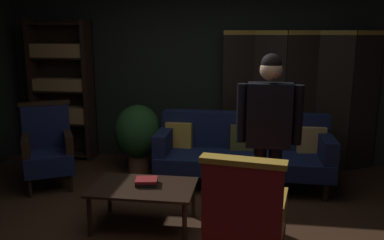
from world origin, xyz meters
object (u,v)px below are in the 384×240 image
(potted_plant, at_px, (138,134))
(bookshelf, at_px, (62,88))
(velvet_couch, at_px, (243,149))
(book_black_cloth, at_px, (147,183))
(armchair_gilt_accent, at_px, (245,222))
(armchair_wing_left, at_px, (48,148))
(folding_screen, at_px, (300,98))
(standing_figure, at_px, (269,129))
(book_red_leather, at_px, (146,180))
(coffee_table, at_px, (143,191))

(potted_plant, bearing_deg, bookshelf, 158.63)
(velvet_couch, bearing_deg, book_black_cloth, -126.14)
(armchair_gilt_accent, xyz_separation_m, armchair_wing_left, (-2.43, 1.64, 0.00))
(armchair_wing_left, distance_m, book_black_cloth, 1.68)
(armchair_gilt_accent, bearing_deg, folding_screen, 76.31)
(armchair_wing_left, bearing_deg, armchair_gilt_accent, -33.99)
(standing_figure, bearing_deg, armchair_wing_left, 162.53)
(book_red_leather, bearing_deg, standing_figure, 0.25)
(velvet_couch, relative_size, book_black_cloth, 10.31)
(armchair_gilt_accent, bearing_deg, bookshelf, 134.55)
(coffee_table, height_order, standing_figure, standing_figure)
(folding_screen, height_order, coffee_table, folding_screen)
(book_black_cloth, height_order, book_red_leather, book_red_leather)
(velvet_couch, height_order, standing_figure, standing_figure)
(bookshelf, xyz_separation_m, coffee_table, (1.76, -2.04, -0.68))
(bookshelf, bearing_deg, book_black_cloth, -48.11)
(armchair_gilt_accent, xyz_separation_m, standing_figure, (0.18, 0.82, 0.54))
(velvet_couch, bearing_deg, standing_figure, -78.99)
(velvet_couch, bearing_deg, armchair_wing_left, -169.86)
(armchair_gilt_accent, height_order, book_red_leather, armchair_gilt_accent)
(velvet_couch, xyz_separation_m, potted_plant, (-1.42, 0.24, 0.08))
(standing_figure, bearing_deg, armchair_gilt_accent, -102.72)
(armchair_gilt_accent, bearing_deg, potted_plant, 122.70)
(folding_screen, xyz_separation_m, coffee_table, (-1.69, -2.08, -0.61))
(coffee_table, bearing_deg, folding_screen, 50.93)
(coffee_table, xyz_separation_m, potted_plant, (-0.48, 1.53, 0.16))
(potted_plant, relative_size, book_red_leather, 4.42)
(bookshelf, relative_size, coffee_table, 2.05)
(velvet_couch, bearing_deg, book_red_leather, -126.14)
(velvet_couch, xyz_separation_m, coffee_table, (-0.94, -1.30, -0.08))
(potted_plant, xyz_separation_m, book_red_leather, (0.50, -1.49, -0.07))
(book_black_cloth, bearing_deg, folding_screen, 50.69)
(potted_plant, bearing_deg, standing_figure, -41.80)
(armchair_gilt_accent, bearing_deg, armchair_wing_left, 146.01)
(bookshelf, height_order, velvet_couch, bookshelf)
(velvet_couch, distance_m, book_red_leather, 1.55)
(bookshelf, distance_m, armchair_wing_left, 1.34)
(armchair_wing_left, xyz_separation_m, potted_plant, (0.95, 0.66, 0.05))
(velvet_couch, distance_m, book_black_cloth, 1.55)
(book_red_leather, bearing_deg, velvet_couch, 53.86)
(folding_screen, relative_size, coffee_table, 2.14)
(book_black_cloth, bearing_deg, potted_plant, 108.70)
(velvet_couch, bearing_deg, armchair_gilt_accent, -88.38)
(bookshelf, xyz_separation_m, armchair_wing_left, (0.33, -1.16, -0.57))
(bookshelf, height_order, coffee_table, bookshelf)
(coffee_table, xyz_separation_m, armchair_gilt_accent, (0.99, -0.77, 0.12))
(velvet_couch, xyz_separation_m, armchair_gilt_accent, (0.06, -2.06, 0.04))
(potted_plant, bearing_deg, armchair_wing_left, -145.19)
(bookshelf, bearing_deg, standing_figure, -34.02)
(book_black_cloth, relative_size, book_red_leather, 0.98)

